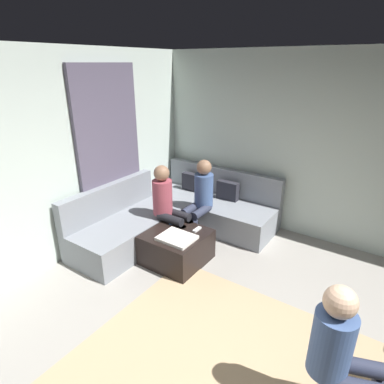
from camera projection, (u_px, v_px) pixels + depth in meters
name	position (u px, v px, depth m)	size (l,w,h in m)	color
wall_back	(345.00, 154.00, 4.35)	(6.00, 0.12, 2.70)	silver
wall_left	(16.00, 171.00, 3.64)	(0.12, 6.00, 2.70)	silver
curtain_panel	(110.00, 156.00, 4.62)	(0.06, 1.10, 2.50)	#595166
area_rug	(228.00, 371.00, 2.79)	(2.60, 2.20, 0.01)	tan
sectional_couch	(177.00, 215.00, 5.03)	(2.10, 2.55, 0.87)	gray
ottoman	(177.00, 247.00, 4.28)	(0.76, 0.76, 0.42)	black
folded_blanket	(177.00, 238.00, 4.05)	(0.44, 0.36, 0.04)	white
coffee_mug	(171.00, 220.00, 4.43)	(0.08, 0.08, 0.10)	#334C72
game_remote	(197.00, 229.00, 4.27)	(0.05, 0.15, 0.02)	white
person_on_couch_back	(200.00, 197.00, 4.72)	(0.30, 0.60, 1.20)	#2D3347
person_on_couch_side	(168.00, 204.00, 4.50)	(0.60, 0.30, 1.20)	black
person_on_armchair	(345.00, 354.00, 2.20)	(0.61, 0.42, 1.18)	#2D3347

